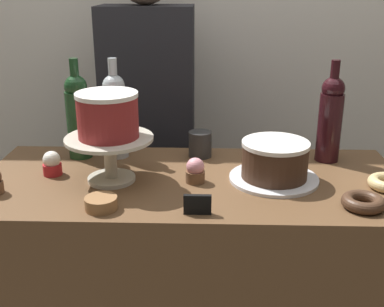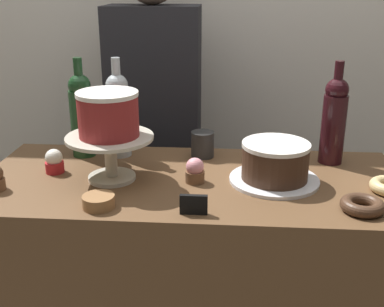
{
  "view_description": "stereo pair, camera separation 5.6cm",
  "coord_description": "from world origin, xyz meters",
  "px_view_note": "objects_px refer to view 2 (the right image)",
  "views": [
    {
      "loc": [
        0.04,
        -1.31,
        1.49
      ],
      "look_at": [
        0.0,
        0.0,
        1.01
      ],
      "focal_mm": 44.9,
      "sensor_mm": 36.0,
      "label": 1
    },
    {
      "loc": [
        0.1,
        -1.3,
        1.49
      ],
      "look_at": [
        0.0,
        0.0,
        1.01
      ],
      "focal_mm": 44.9,
      "sensor_mm": 36.0,
      "label": 2
    }
  ],
  "objects_px": {
    "chocolate_round_cake": "(275,161)",
    "donut_chocolate": "(362,205)",
    "cupcake_strawberry": "(195,171)",
    "cookie_stack": "(99,201)",
    "wine_bottle_clear": "(118,113)",
    "coffee_cup_ceramic": "(203,144)",
    "wine_bottle_dark_red": "(334,119)",
    "price_sign_chalkboard": "(194,205)",
    "wine_bottle_green": "(82,113)",
    "cupcake_vanilla": "(54,162)",
    "barista_figure": "(156,146)",
    "cake_stand_pedestal": "(110,150)",
    "white_layer_cake": "(108,114)"
  },
  "relations": [
    {
      "from": "wine_bottle_clear",
      "to": "coffee_cup_ceramic",
      "type": "xyz_separation_m",
      "value": [
        0.28,
        0.01,
        -0.1
      ]
    },
    {
      "from": "wine_bottle_dark_red",
      "to": "price_sign_chalkboard",
      "type": "distance_m",
      "value": 0.59
    },
    {
      "from": "donut_chocolate",
      "to": "chocolate_round_cake",
      "type": "bearing_deg",
      "value": 140.06
    },
    {
      "from": "cupcake_strawberry",
      "to": "cupcake_vanilla",
      "type": "distance_m",
      "value": 0.43
    },
    {
      "from": "barista_figure",
      "to": "cupcake_vanilla",
      "type": "bearing_deg",
      "value": -113.11
    },
    {
      "from": "cupcake_strawberry",
      "to": "cupcake_vanilla",
      "type": "xyz_separation_m",
      "value": [
        -0.43,
        0.04,
        0.0
      ]
    },
    {
      "from": "cupcake_vanilla",
      "to": "donut_chocolate",
      "type": "bearing_deg",
      "value": -12.68
    },
    {
      "from": "cake_stand_pedestal",
      "to": "barista_figure",
      "type": "distance_m",
      "value": 0.61
    },
    {
      "from": "chocolate_round_cake",
      "to": "donut_chocolate",
      "type": "distance_m",
      "value": 0.27
    },
    {
      "from": "wine_bottle_clear",
      "to": "cupcake_vanilla",
      "type": "relative_size",
      "value": 4.38
    },
    {
      "from": "white_layer_cake",
      "to": "barista_figure",
      "type": "distance_m",
      "value": 0.65
    },
    {
      "from": "cupcake_vanilla",
      "to": "coffee_cup_ceramic",
      "type": "xyz_separation_m",
      "value": [
        0.44,
        0.17,
        0.01
      ]
    },
    {
      "from": "wine_bottle_green",
      "to": "wine_bottle_dark_red",
      "type": "bearing_deg",
      "value": -0.36
    },
    {
      "from": "cupcake_strawberry",
      "to": "cookie_stack",
      "type": "distance_m",
      "value": 0.3
    },
    {
      "from": "cupcake_vanilla",
      "to": "cake_stand_pedestal",
      "type": "bearing_deg",
      "value": -11.83
    },
    {
      "from": "wine_bottle_green",
      "to": "cupcake_strawberry",
      "type": "relative_size",
      "value": 4.38
    },
    {
      "from": "chocolate_round_cake",
      "to": "wine_bottle_dark_red",
      "type": "distance_m",
      "value": 0.27
    },
    {
      "from": "chocolate_round_cake",
      "to": "price_sign_chalkboard",
      "type": "bearing_deg",
      "value": -134.63
    },
    {
      "from": "cupcake_strawberry",
      "to": "barista_figure",
      "type": "height_order",
      "value": "barista_figure"
    },
    {
      "from": "wine_bottle_dark_red",
      "to": "barista_figure",
      "type": "bearing_deg",
      "value": 148.4
    },
    {
      "from": "donut_chocolate",
      "to": "coffee_cup_ceramic",
      "type": "xyz_separation_m",
      "value": [
        -0.43,
        0.37,
        0.03
      ]
    },
    {
      "from": "donut_chocolate",
      "to": "price_sign_chalkboard",
      "type": "xyz_separation_m",
      "value": [
        -0.43,
        -0.05,
        0.01
      ]
    },
    {
      "from": "wine_bottle_green",
      "to": "cupcake_strawberry",
      "type": "height_order",
      "value": "wine_bottle_green"
    },
    {
      "from": "donut_chocolate",
      "to": "barista_figure",
      "type": "bearing_deg",
      "value": 131.05
    },
    {
      "from": "chocolate_round_cake",
      "to": "coffee_cup_ceramic",
      "type": "bearing_deg",
      "value": 138.21
    },
    {
      "from": "coffee_cup_ceramic",
      "to": "wine_bottle_green",
      "type": "bearing_deg",
      "value": -177.75
    },
    {
      "from": "cake_stand_pedestal",
      "to": "chocolate_round_cake",
      "type": "height_order",
      "value": "cake_stand_pedestal"
    },
    {
      "from": "chocolate_round_cake",
      "to": "cookie_stack",
      "type": "distance_m",
      "value": 0.51
    },
    {
      "from": "cupcake_vanilla",
      "to": "chocolate_round_cake",
      "type": "bearing_deg",
      "value": -1.92
    },
    {
      "from": "cupcake_vanilla",
      "to": "barista_figure",
      "type": "relative_size",
      "value": 0.05
    },
    {
      "from": "cake_stand_pedestal",
      "to": "chocolate_round_cake",
      "type": "bearing_deg",
      "value": 2.02
    },
    {
      "from": "cupcake_vanilla",
      "to": "wine_bottle_green",
      "type": "bearing_deg",
      "value": 73.77
    },
    {
      "from": "cupcake_strawberry",
      "to": "donut_chocolate",
      "type": "xyz_separation_m",
      "value": [
        0.44,
        -0.15,
        -0.02
      ]
    },
    {
      "from": "price_sign_chalkboard",
      "to": "wine_bottle_dark_red",
      "type": "bearing_deg",
      "value": 43.98
    },
    {
      "from": "chocolate_round_cake",
      "to": "donut_chocolate",
      "type": "xyz_separation_m",
      "value": [
        0.21,
        -0.17,
        -0.05
      ]
    },
    {
      "from": "cupcake_strawberry",
      "to": "barista_figure",
      "type": "bearing_deg",
      "value": 109.15
    },
    {
      "from": "barista_figure",
      "to": "wine_bottle_clear",
      "type": "bearing_deg",
      "value": -99.78
    },
    {
      "from": "donut_chocolate",
      "to": "barista_figure",
      "type": "relative_size",
      "value": 0.07
    },
    {
      "from": "donut_chocolate",
      "to": "price_sign_chalkboard",
      "type": "bearing_deg",
      "value": -173.45
    },
    {
      "from": "wine_bottle_dark_red",
      "to": "barista_figure",
      "type": "xyz_separation_m",
      "value": [
        -0.63,
        0.38,
        -0.24
      ]
    },
    {
      "from": "chocolate_round_cake",
      "to": "price_sign_chalkboard",
      "type": "xyz_separation_m",
      "value": [
        -0.22,
        -0.22,
        -0.04
      ]
    },
    {
      "from": "white_layer_cake",
      "to": "donut_chocolate",
      "type": "distance_m",
      "value": 0.72
    },
    {
      "from": "cupcake_strawberry",
      "to": "wine_bottle_dark_red",
      "type": "bearing_deg",
      "value": 24.86
    },
    {
      "from": "wine_bottle_clear",
      "to": "cookie_stack",
      "type": "height_order",
      "value": "wine_bottle_clear"
    },
    {
      "from": "chocolate_round_cake",
      "to": "cupcake_vanilla",
      "type": "distance_m",
      "value": 0.66
    },
    {
      "from": "donut_chocolate",
      "to": "white_layer_cake",
      "type": "bearing_deg",
      "value": 167.09
    },
    {
      "from": "cupcake_vanilla",
      "to": "coffee_cup_ceramic",
      "type": "height_order",
      "value": "coffee_cup_ceramic"
    },
    {
      "from": "wine_bottle_dark_red",
      "to": "cupcake_strawberry",
      "type": "bearing_deg",
      "value": -155.14
    },
    {
      "from": "wine_bottle_dark_red",
      "to": "price_sign_chalkboard",
      "type": "relative_size",
      "value": 4.65
    },
    {
      "from": "wine_bottle_green",
      "to": "barista_figure",
      "type": "xyz_separation_m",
      "value": [
        0.18,
        0.38,
        -0.24
      ]
    }
  ]
}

